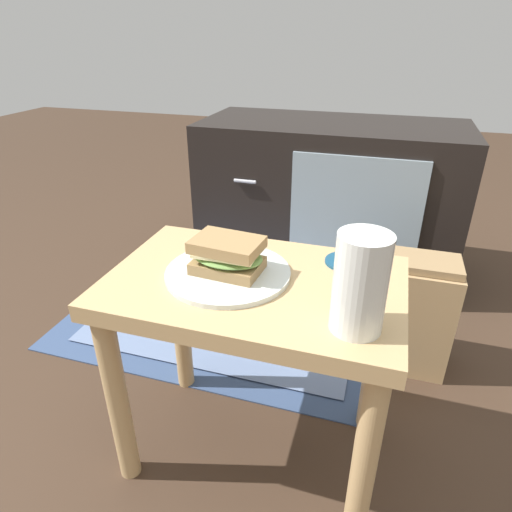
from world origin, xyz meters
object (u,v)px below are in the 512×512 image
object	(u,v)px
tv_cabinet	(328,199)
plate	(228,272)
paper_bag	(408,312)
coaster	(347,262)
sandwich_front	(228,255)
beer_glass	(360,285)

from	to	relation	value
tv_cabinet	plate	size ratio (longest dim) A/B	3.98
tv_cabinet	paper_bag	world-z (taller)	tv_cabinet
plate	paper_bag	world-z (taller)	plate
tv_cabinet	plate	world-z (taller)	tv_cabinet
tv_cabinet	coaster	bearing A→B (deg)	-79.54
sandwich_front	beer_glass	xyz separation A→B (m)	(0.25, -0.10, 0.04)
beer_glass	coaster	size ratio (longest dim) A/B	1.86
tv_cabinet	plate	bearing A→B (deg)	-93.58
plate	tv_cabinet	bearing A→B (deg)	86.42
paper_bag	plate	bearing A→B (deg)	-131.91
plate	sandwich_front	xyz separation A→B (m)	(0.00, 0.00, 0.04)
plate	coaster	size ratio (longest dim) A/B	2.76
sandwich_front	beer_glass	size ratio (longest dim) A/B	0.89
beer_glass	paper_bag	bearing A→B (deg)	76.33
coaster	plate	bearing A→B (deg)	-151.43
sandwich_front	beer_glass	world-z (taller)	beer_glass
paper_bag	beer_glass	bearing A→B (deg)	-103.67
tv_cabinet	paper_bag	size ratio (longest dim) A/B	2.79
sandwich_front	coaster	bearing A→B (deg)	28.57
sandwich_front	tv_cabinet	bearing A→B (deg)	86.42
plate	beer_glass	size ratio (longest dim) A/B	1.48
coaster	paper_bag	world-z (taller)	coaster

